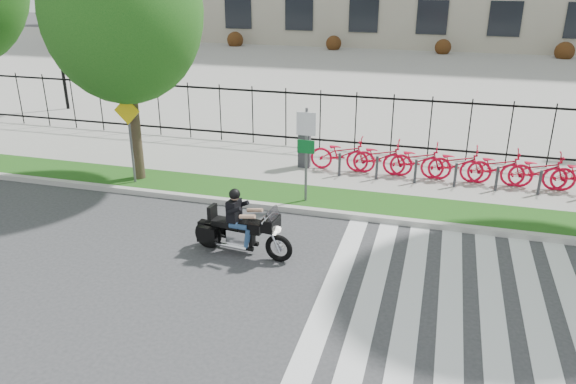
# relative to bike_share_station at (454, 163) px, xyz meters

# --- Properties ---
(ground) EXTENTS (120.00, 120.00, 0.00)m
(ground) POSITION_rel_bike_share_station_xyz_m (-4.40, -7.20, -0.67)
(ground) COLOR #323234
(ground) RESTS_ON ground
(curb) EXTENTS (60.00, 0.20, 0.15)m
(curb) POSITION_rel_bike_share_station_xyz_m (-4.40, -3.10, -0.60)
(curb) COLOR #ACAAA2
(curb) RESTS_ON ground
(grass_verge) EXTENTS (60.00, 1.50, 0.15)m
(grass_verge) POSITION_rel_bike_share_station_xyz_m (-4.40, -2.25, -0.60)
(grass_verge) COLOR #174912
(grass_verge) RESTS_ON ground
(sidewalk) EXTENTS (60.00, 3.50, 0.15)m
(sidewalk) POSITION_rel_bike_share_station_xyz_m (-4.40, 0.25, -0.60)
(sidewalk) COLOR #98958E
(sidewalk) RESTS_ON ground
(plaza) EXTENTS (80.00, 34.00, 0.10)m
(plaza) POSITION_rel_bike_share_station_xyz_m (-4.40, 17.80, -0.62)
(plaza) COLOR #98958E
(plaza) RESTS_ON ground
(crosswalk_stripes) EXTENTS (5.70, 8.00, 0.01)m
(crosswalk_stripes) POSITION_rel_bike_share_station_xyz_m (0.42, -7.20, -0.67)
(crosswalk_stripes) COLOR silver
(crosswalk_stripes) RESTS_ON ground
(iron_fence) EXTENTS (30.00, 0.06, 2.00)m
(iron_fence) POSITION_rel_bike_share_station_xyz_m (-4.40, 2.00, 0.48)
(iron_fence) COLOR black
(iron_fence) RESTS_ON sidewalk
(lamp_post_left) EXTENTS (1.06, 0.70, 4.25)m
(lamp_post_left) POSITION_rel_bike_share_station_xyz_m (-16.40, 4.80, 2.53)
(lamp_post_left) COLOR black
(lamp_post_left) RESTS_ON ground
(street_tree_1) EXTENTS (4.27, 4.27, 7.15)m
(street_tree_1) POSITION_rel_bike_share_station_xyz_m (-8.86, -2.25, 4.16)
(street_tree_1) COLOR #32251B
(street_tree_1) RESTS_ON grass_verge
(bike_share_station) EXTENTS (8.97, 0.89, 1.50)m
(bike_share_station) POSITION_rel_bike_share_station_xyz_m (0.00, 0.00, 0.00)
(bike_share_station) COLOR #2D2D33
(bike_share_station) RESTS_ON sidewalk
(sign_pole_regulatory) EXTENTS (0.50, 0.09, 2.50)m
(sign_pole_regulatory) POSITION_rel_bike_share_station_xyz_m (-3.74, -2.62, 1.07)
(sign_pole_regulatory) COLOR #59595B
(sign_pole_regulatory) RESTS_ON grass_verge
(sign_pole_warning) EXTENTS (0.78, 0.09, 2.49)m
(sign_pole_warning) POSITION_rel_bike_share_station_xyz_m (-8.82, -2.62, 1.07)
(sign_pole_warning) COLOR #59595B
(sign_pole_warning) RESTS_ON grass_verge
(motorcycle_rider) EXTENTS (2.38, 0.80, 1.84)m
(motorcycle_rider) POSITION_rel_bike_share_station_xyz_m (-4.44, -5.61, -0.06)
(motorcycle_rider) COLOR black
(motorcycle_rider) RESTS_ON ground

